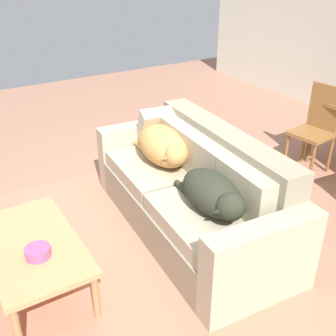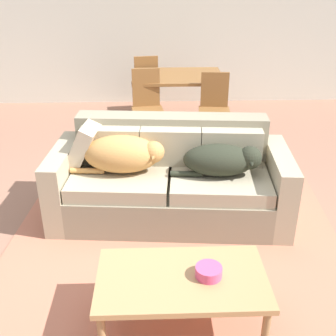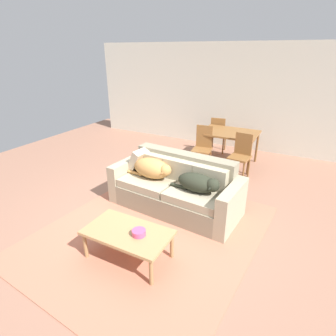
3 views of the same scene
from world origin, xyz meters
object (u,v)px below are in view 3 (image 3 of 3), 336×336
Objects in this scene: bowl_on_coffee_table at (139,233)px; coffee_table at (128,234)px; dining_table at (229,135)px; throw_pillow_by_left_arm at (140,160)px; dining_chair_near_left at (203,146)px; dog_on_right_cushion at (199,183)px; dining_chair_far_left at (218,133)px; couch at (176,189)px; dining_chair_near_right at (241,154)px; dog_on_left_cushion at (153,168)px.

coffee_table is at bearing -179.28° from bowl_on_coffee_table.
throw_pillow_by_left_arm is at bearing -114.26° from dining_table.
throw_pillow_by_left_arm is 0.43× the size of dining_chair_near_left.
dog_on_right_cushion is 1.36m from coffee_table.
coffee_table is at bearing -92.84° from dining_table.
throw_pillow_by_left_arm reaches higher than dining_table.
throw_pillow_by_left_arm is at bearing 117.87° from coffee_table.
dining_chair_far_left is (-0.28, 4.39, 0.15)m from coffee_table.
throw_pillow_by_left_arm is at bearing 175.96° from couch.
dining_chair_near_left is (-0.69, 1.95, -0.10)m from dog_on_right_cushion.
dining_chair_near_right reaches higher than dining_chair_far_left.
throw_pillow_by_left_arm is 0.39× the size of coffee_table.
couch is 2.39× the size of dining_chair_far_left.
dining_table is (0.20, 2.34, 0.35)m from couch.
dog_on_right_cushion is 1.90× the size of throw_pillow_by_left_arm.
dining_chair_near_right is 1.00× the size of dining_chair_far_left.
dining_chair_far_left is at bearing 126.36° from dining_table.
couch reaches higher than dog_on_left_cushion.
dining_chair_far_left reaches higher than throw_pillow_by_left_arm.
throw_pillow_by_left_arm reaches higher than dog_on_right_cushion.
couch is 13.01× the size of bowl_on_coffee_table.
dining_chair_near_right is at bearing 63.87° from dog_on_left_cushion.
dining_chair_near_left reaches higher than dog_on_right_cushion.
bowl_on_coffee_table is at bearing -77.83° from couch.
dog_on_right_cushion is 0.86× the size of dining_chair_far_left.
dining_chair_near_left reaches higher than bowl_on_coffee_table.
dog_on_right_cushion is at bearing 77.74° from bowl_on_coffee_table.
couch is at bearing -94.93° from dining_table.
dining_table is at bearing 118.34° from dining_chair_far_left.
dining_chair_near_right is (0.19, 1.88, -0.11)m from dog_on_right_cushion.
dining_chair_near_left is at bearing 101.97° from couch.
dining_chair_near_left is at bearing 114.07° from dog_on_right_cushion.
dog_on_right_cushion is at bearing 70.62° from coffee_table.
throw_pillow_by_left_arm is at bearing 172.08° from dog_on_right_cushion.
dog_on_right_cushion reaches higher than coffee_table.
throw_pillow_by_left_arm is 2.90m from dining_chair_far_left.
dining_chair_near_left reaches higher than dog_on_left_cushion.
dining_chair_far_left is at bearing 95.83° from bowl_on_coffee_table.
throw_pillow_by_left_arm reaches higher than bowl_on_coffee_table.
dog_on_right_cushion is at bearing -77.69° from dining_chair_near_left.
dog_on_left_cushion is 0.68× the size of dining_table.
coffee_table is (0.43, -1.36, -0.29)m from dog_on_left_cushion.
coffee_table is (0.02, -1.42, 0.02)m from couch.
dining_table is 1.35× the size of dining_chair_far_left.
dining_chair_far_left is at bearing 84.60° from dining_chair_near_left.
dining_chair_near_left is (0.57, 1.67, -0.15)m from throw_pillow_by_left_arm.
dog_on_left_cushion is 0.88m from dog_on_right_cushion.
dining_chair_near_right is at bearing -11.92° from dining_chair_near_left.
dog_on_left_cushion is (-0.42, -0.06, 0.31)m from couch.
dining_chair_near_left is (0.19, 1.85, -0.13)m from dog_on_left_cushion.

